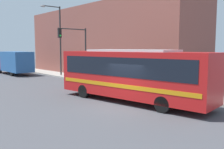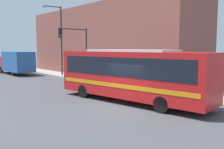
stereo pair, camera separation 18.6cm
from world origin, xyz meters
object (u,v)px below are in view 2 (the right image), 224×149
fire_hydrant (139,84)px  parking_meter (94,73)px  traffic_light_pole (77,44)px  street_lamp (59,35)px  delivery_truck (16,62)px  city_bus (131,72)px

fire_hydrant → parking_meter: size_ratio=0.64×
traffic_light_pole → street_lamp: street_lamp is taller
delivery_truck → fire_hydrant: (3.15, -18.93, -1.07)m
delivery_truck → fire_hydrant: size_ratio=9.96×
traffic_light_pole → parking_meter: size_ratio=4.38×
city_bus → delivery_truck: size_ratio=1.40×
delivery_truck → street_lamp: street_lamp is taller
delivery_truck → street_lamp: (3.11, -5.97, 3.29)m
city_bus → parking_meter: 9.54m
traffic_light_pole → street_lamp: size_ratio=0.65×
traffic_light_pole → fire_hydrant: bearing=-82.7°
city_bus → delivery_truck: 21.58m
delivery_truck → traffic_light_pole: (2.18, -11.28, 2.17)m
traffic_light_pole → street_lamp: (0.93, 5.32, 1.12)m
city_bus → delivery_truck: (0.48, 21.58, -0.30)m
parking_meter → street_lamp: 7.88m
fire_hydrant → traffic_light_pole: bearing=97.3°
delivery_truck → street_lamp: size_ratio=0.95×
fire_hydrant → delivery_truck: bearing=99.4°
delivery_truck → fire_hydrant: 19.22m
traffic_light_pole → street_lamp: 5.51m
city_bus → traffic_light_pole: bearing=68.2°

